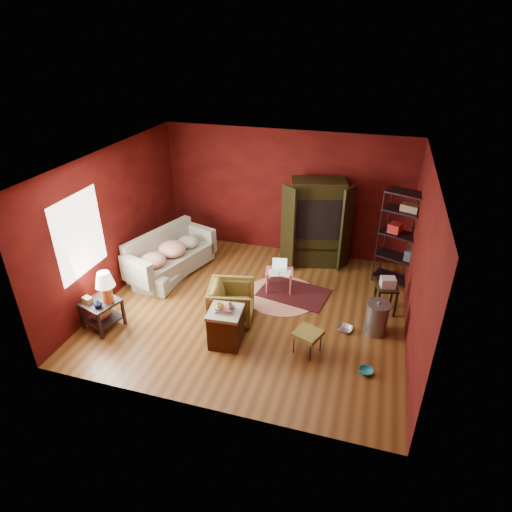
% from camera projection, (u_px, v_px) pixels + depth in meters
% --- Properties ---
extents(room, '(5.54, 5.04, 2.84)m').
position_uv_depth(room, '(250.00, 241.00, 7.40)').
color(room, brown).
rests_on(room, ground).
extents(sofa, '(0.68, 1.95, 0.75)m').
position_uv_depth(sofa, '(171.00, 258.00, 9.02)').
color(sofa, gray).
rests_on(sofa, ground).
extents(armchair, '(0.85, 0.88, 0.78)m').
position_uv_depth(armchair, '(231.00, 300.00, 7.59)').
color(armchair, black).
rests_on(armchair, ground).
extents(pet_bowl_steel, '(0.27, 0.11, 0.26)m').
position_uv_depth(pet_bowl_steel, '(346.00, 324.00, 7.40)').
color(pet_bowl_steel, silver).
rests_on(pet_bowl_steel, ground).
extents(pet_bowl_turquoise, '(0.23, 0.13, 0.22)m').
position_uv_depth(pet_bowl_turquoise, '(367.00, 367.00, 6.50)').
color(pet_bowl_turquoise, teal).
rests_on(pet_bowl_turquoise, ground).
extents(vase, '(0.17, 0.17, 0.14)m').
position_uv_depth(vase, '(98.00, 304.00, 7.14)').
color(vase, '#0B1839').
rests_on(vase, side_table).
extents(mug, '(0.13, 0.11, 0.12)m').
position_uv_depth(mug, '(220.00, 305.00, 6.77)').
color(mug, '#D9D36A').
rests_on(mug, hamper).
extents(side_table, '(0.69, 0.69, 1.09)m').
position_uv_depth(side_table, '(103.00, 295.00, 7.27)').
color(side_table, black).
rests_on(side_table, ground).
extents(sofa_cushions, '(1.39, 2.18, 0.85)m').
position_uv_depth(sofa_cushions, '(169.00, 256.00, 9.00)').
color(sofa_cushions, gray).
rests_on(sofa_cushions, sofa).
extents(hamper, '(0.58, 0.58, 0.75)m').
position_uv_depth(hamper, '(226.00, 326.00, 7.01)').
color(hamper, '#41250F').
rests_on(hamper, ground).
extents(footstool, '(0.51, 0.51, 0.40)m').
position_uv_depth(footstool, '(308.00, 335.00, 6.82)').
color(footstool, black).
rests_on(footstool, ground).
extents(rug_round, '(1.67, 1.67, 0.01)m').
position_uv_depth(rug_round, '(282.00, 295.00, 8.43)').
color(rug_round, beige).
rests_on(rug_round, ground).
extents(rug_oriental, '(1.45, 1.10, 0.01)m').
position_uv_depth(rug_oriental, '(294.00, 293.00, 8.49)').
color(rug_oriental, '#4B1417').
rests_on(rug_oriental, ground).
extents(laptop_desk, '(0.60, 0.51, 0.67)m').
position_uv_depth(laptop_desk, '(279.00, 273.00, 8.39)').
color(laptop_desk, '#D56661').
rests_on(laptop_desk, ground).
extents(tv_armoire, '(1.47, 1.01, 1.92)m').
position_uv_depth(tv_armoire, '(316.00, 222.00, 9.12)').
color(tv_armoire, black).
rests_on(tv_armoire, ground).
extents(wire_shelving, '(1.05, 0.74, 1.97)m').
position_uv_depth(wire_shelving, '(406.00, 236.00, 8.30)').
color(wire_shelving, black).
rests_on(wire_shelving, ground).
extents(small_stand, '(0.44, 0.44, 0.73)m').
position_uv_depth(small_stand, '(387.00, 287.00, 7.70)').
color(small_stand, black).
rests_on(small_stand, ground).
extents(trash_can, '(0.47, 0.47, 0.64)m').
position_uv_depth(trash_can, '(377.00, 318.00, 7.28)').
color(trash_can, gray).
rests_on(trash_can, ground).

